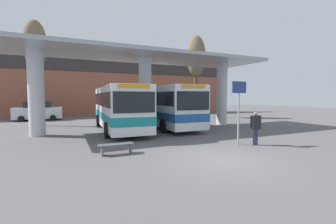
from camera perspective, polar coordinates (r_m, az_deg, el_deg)
name	(u,v)px	position (r m, az deg, el deg)	size (l,w,h in m)	color
ground_plane	(221,159)	(9.50, 13.41, -11.59)	(100.00, 100.00, 0.00)	#565456
townhouse_backdrop	(110,83)	(32.15, -14.53, 7.17)	(40.00, 0.58, 7.65)	brown
station_canopy	(145,70)	(17.68, -5.83, 10.64)	(19.70, 5.77, 5.77)	silver
transit_bus_left_bay	(119,106)	(17.47, -12.44, 1.43)	(3.12, 10.43, 3.25)	white
transit_bus_center_bay	(164,105)	(19.00, -1.11, 1.82)	(2.98, 10.23, 3.33)	white
waiting_bench_near_pillar	(116,147)	(10.20, -13.02, -8.58)	(1.52, 0.44, 0.46)	#4C5156
info_sign_platform	(239,100)	(12.21, 17.55, 2.87)	(0.90, 0.09, 3.31)	gray
pedestrian_waiting	(256,125)	(12.58, 21.37, -3.04)	(0.65, 0.32, 1.74)	#333856
poplar_tree_behind_left	(35,46)	(23.07, -30.70, 14.15)	(1.89, 1.89, 9.11)	#473A2B
poplar_tree_behind_right	(196,57)	(28.30, 7.15, 13.59)	(2.26, 2.26, 9.98)	#473A2B
parked_car_street	(38,111)	(27.91, -30.08, 0.15)	(4.65, 2.06, 2.02)	silver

